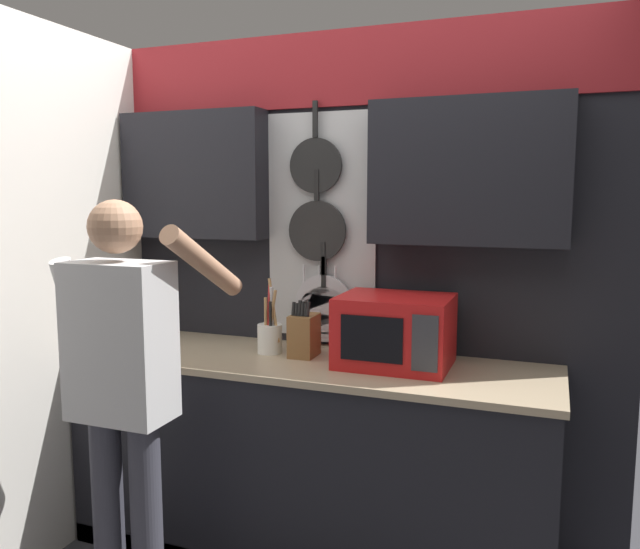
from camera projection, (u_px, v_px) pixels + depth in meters
name	position (u px, v px, depth m)	size (l,w,h in m)	color
base_cabinet_counter	(307.00, 459.00, 2.81)	(2.16, 0.62, 0.91)	black
back_wall_unit	(329.00, 239.00, 2.95)	(2.73, 0.20, 2.38)	black
side_wall	(40.00, 297.00, 2.73)	(0.04, 1.60, 2.38)	silver
microwave	(395.00, 331.00, 2.65)	(0.47, 0.37, 0.30)	red
knife_block	(304.00, 335.00, 2.80)	(0.11, 0.15, 0.26)	brown
utensil_crock	(270.00, 335.00, 2.86)	(0.11, 0.11, 0.35)	white
person	(123.00, 374.00, 2.36)	(0.54, 0.60, 1.62)	#383842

